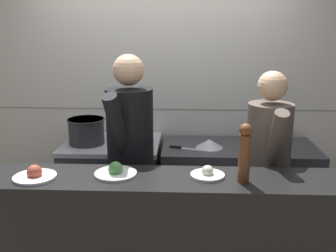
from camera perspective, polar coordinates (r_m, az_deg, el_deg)
wall_back_tiled at (r=3.89m, az=-0.73°, el=4.74°), size 8.00×0.06×2.60m
oven_range at (r=3.80m, az=-7.90°, el=-8.92°), size 0.87×0.71×0.91m
prep_counter at (r=3.78m, az=10.02°, el=-9.41°), size 1.39×0.65×0.89m
pass_counter at (r=2.77m, az=3.37°, el=-17.35°), size 2.80×0.45×1.01m
stock_pot at (r=3.61m, az=-11.76°, el=-0.66°), size 0.34×0.34×0.23m
sauce_pot at (r=3.53m, az=-4.60°, el=-1.15°), size 0.26×0.26×0.18m
mixing_bowl_steel at (r=3.54m, az=6.02°, el=-2.51°), size 0.24×0.24×0.08m
chefs_knife at (r=3.49m, az=2.46°, el=-3.25°), size 0.34×0.12×0.02m
plated_dish_main at (r=2.66m, az=-18.78°, el=-6.76°), size 0.27×0.27×0.10m
plated_dish_appetiser at (r=2.60m, az=-7.61°, el=-6.61°), size 0.28×0.28×0.10m
plated_dish_dessert at (r=2.56m, az=5.75°, el=-6.92°), size 0.22×0.22×0.08m
pepper_mill at (r=2.46m, az=11.05°, el=-3.71°), size 0.08×0.08×0.38m
chef_head_cook at (r=3.06m, az=-5.46°, el=-4.31°), size 0.44×0.76×1.75m
chef_sous at (r=3.09m, az=14.18°, el=-5.79°), size 0.34×0.72×1.64m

